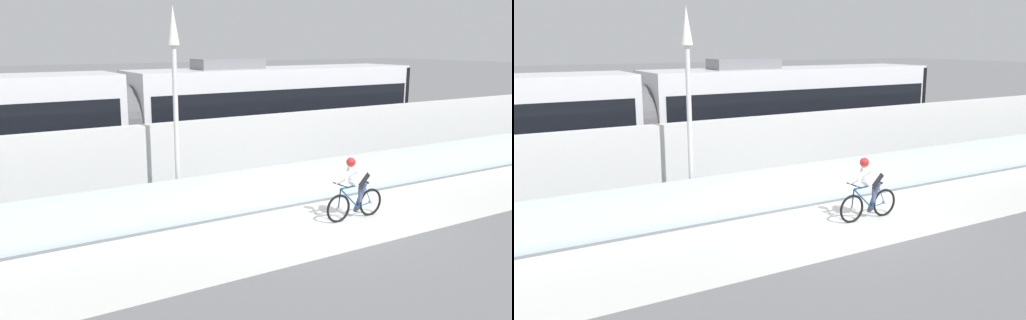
% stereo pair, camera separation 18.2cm
% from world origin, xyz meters
% --- Properties ---
extents(ground_plane, '(200.00, 200.00, 0.00)m').
position_xyz_m(ground_plane, '(0.00, 0.00, 0.00)').
color(ground_plane, slate).
extents(bike_path_deck, '(32.00, 3.20, 0.01)m').
position_xyz_m(bike_path_deck, '(0.00, 0.00, 0.01)').
color(bike_path_deck, silver).
rests_on(bike_path_deck, ground).
extents(glass_parapet, '(32.00, 0.05, 1.15)m').
position_xyz_m(glass_parapet, '(0.00, 1.85, 0.58)').
color(glass_parapet, silver).
rests_on(glass_parapet, ground).
extents(concrete_barrier_wall, '(32.00, 0.36, 2.25)m').
position_xyz_m(concrete_barrier_wall, '(0.00, 3.65, 1.12)').
color(concrete_barrier_wall, silver).
rests_on(concrete_barrier_wall, ground).
extents(tram_rail_near, '(32.00, 0.08, 0.01)m').
position_xyz_m(tram_rail_near, '(0.00, 6.13, 0.00)').
color(tram_rail_near, '#595654').
rests_on(tram_rail_near, ground).
extents(tram_rail_far, '(32.00, 0.08, 0.01)m').
position_xyz_m(tram_rail_far, '(0.00, 7.57, 0.00)').
color(tram_rail_far, '#595654').
rests_on(tram_rail_far, ground).
extents(tram, '(22.56, 2.54, 3.81)m').
position_xyz_m(tram, '(-3.03, 6.85, 1.89)').
color(tram, silver).
rests_on(tram, ground).
extents(cyclist_on_bike, '(1.77, 0.58, 1.61)m').
position_xyz_m(cyclist_on_bike, '(0.67, 0.00, 0.78)').
color(cyclist_on_bike, black).
rests_on(cyclist_on_bike, ground).
extents(lamp_post_antenna, '(0.28, 0.28, 5.20)m').
position_xyz_m(lamp_post_antenna, '(-3.19, 2.15, 3.29)').
color(lamp_post_antenna, gray).
rests_on(lamp_post_antenna, ground).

